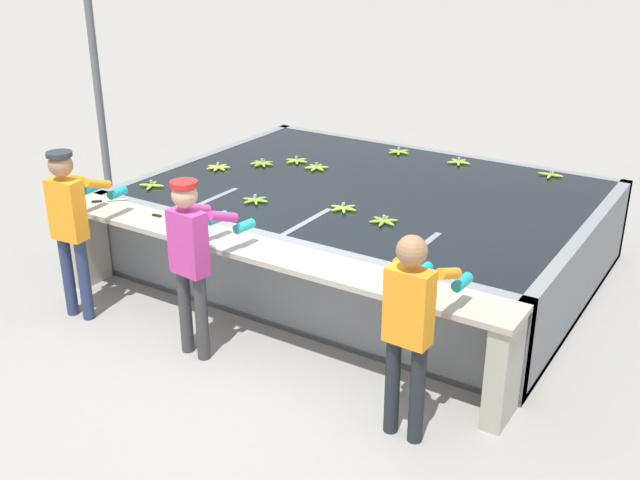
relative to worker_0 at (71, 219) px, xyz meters
name	(u,v)px	position (x,y,z in m)	size (l,w,h in m)	color
ground_plane	(247,350)	(1.73, 0.32, -0.98)	(80.00, 80.00, 0.00)	gray
wash_tank	(368,227)	(1.73, 2.48, -0.54)	(4.64, 3.43, 0.90)	gray
work_ledge	(261,275)	(1.73, 0.55, -0.34)	(4.64, 0.45, 0.90)	#A8A393
worker_0	(71,219)	(0.00, 0.00, 0.00)	(0.45, 0.73, 1.62)	navy
worker_1	(192,253)	(1.40, 0.06, -0.03)	(0.45, 0.73, 1.58)	#38383D
worker_2	(411,320)	(3.43, 0.02, -0.04)	(0.42, 0.71, 1.58)	#1E2328
banana_bunch_floating_0	(459,162)	(2.20, 3.79, -0.07)	(0.27, 0.28, 0.08)	#9EC642
banana_bunch_floating_1	(297,161)	(0.57, 2.82, -0.07)	(0.28, 0.27, 0.08)	#8CB738
banana_bunch_floating_2	(152,185)	(-0.21, 1.24, -0.07)	(0.27, 0.27, 0.08)	#8CB738
banana_bunch_floating_3	(262,163)	(0.30, 2.52, -0.07)	(0.28, 0.28, 0.08)	#75A333
banana_bunch_floating_4	(551,175)	(3.24, 3.88, -0.07)	(0.28, 0.28, 0.08)	#8CB738
banana_bunch_floating_5	(384,221)	(2.35, 1.64, -0.07)	(0.28, 0.28, 0.08)	#75A333
banana_bunch_floating_6	(343,208)	(1.86, 1.74, -0.07)	(0.28, 0.27, 0.08)	#8CB738
banana_bunch_floating_7	(255,200)	(0.99, 1.47, -0.07)	(0.28, 0.28, 0.08)	#75A333
banana_bunch_floating_8	(399,152)	(1.41, 3.81, -0.07)	(0.28, 0.27, 0.08)	#8CB738
banana_bunch_floating_9	(317,168)	(0.92, 2.72, -0.07)	(0.27, 0.28, 0.08)	#8CB738
banana_bunch_floating_10	(218,167)	(-0.04, 2.13, -0.07)	(0.28, 0.28, 0.08)	#9EC642
banana_bunch_ledge_0	(405,285)	(3.12, 0.53, -0.06)	(0.28, 0.27, 0.08)	#93BC3D
knife_0	(104,201)	(-0.28, 0.65, -0.07)	(0.26, 0.28, 0.02)	silver
knife_1	(163,217)	(0.53, 0.63, -0.07)	(0.35, 0.06, 0.02)	silver
support_post_left	(99,99)	(-1.47, 1.76, 0.62)	(0.09, 0.09, 3.20)	slate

